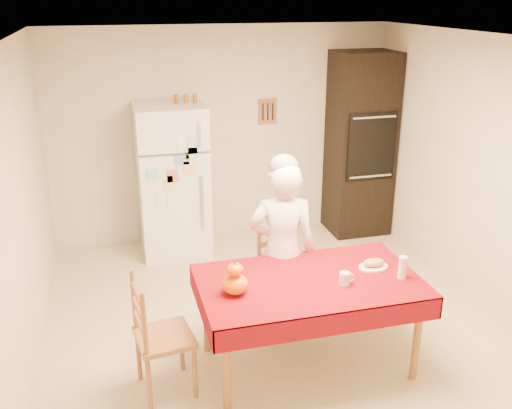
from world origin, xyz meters
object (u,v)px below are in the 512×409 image
object	(u,v)px
chair_far	(282,267)
pumpkin_lower	(235,284)
oven_cabinet	(360,145)
bread_plate	(373,267)
coffee_mug	(345,279)
wine_glass	(403,267)
refrigerator	(173,181)
dining_table	(309,288)
seated_woman	(282,251)
chair_left	(155,332)

from	to	relation	value
chair_far	pumpkin_lower	distance (m)	1.05
oven_cabinet	bread_plate	world-z (taller)	oven_cabinet
coffee_mug	wine_glass	xyz separation A→B (m)	(0.47, -0.01, 0.04)
oven_cabinet	refrigerator	bearing A→B (deg)	-178.82
dining_table	oven_cabinet	bearing A→B (deg)	58.27
seated_woman	coffee_mug	bearing A→B (deg)	126.98
refrigerator	dining_table	xyz separation A→B (m)	(0.74, -2.45, -0.16)
chair_far	wine_glass	bearing A→B (deg)	-65.20
coffee_mug	bread_plate	world-z (taller)	coffee_mug
dining_table	chair_far	xyz separation A→B (m)	(0.02, 0.74, -0.18)
dining_table	chair_far	bearing A→B (deg)	88.64
refrigerator	coffee_mug	size ratio (longest dim) A/B	17.00
chair_far	bread_plate	distance (m)	0.91
chair_far	oven_cabinet	bearing A→B (deg)	35.98
oven_cabinet	dining_table	xyz separation A→B (m)	(-1.54, -2.50, -0.41)
refrigerator	seated_woman	distance (m)	2.05
refrigerator	chair_left	xyz separation A→B (m)	(-0.45, -2.47, -0.34)
chair_left	pumpkin_lower	distance (m)	0.68
dining_table	chair_far	size ratio (longest dim) A/B	1.79
oven_cabinet	bread_plate	size ratio (longest dim) A/B	9.17
oven_cabinet	chair_far	size ratio (longest dim) A/B	2.32
chair_left	coffee_mug	distance (m)	1.45
dining_table	bread_plate	distance (m)	0.57
chair_far	pumpkin_lower	bearing A→B (deg)	-140.86
wine_glass	bread_plate	distance (m)	0.26
wine_glass	bread_plate	xyz separation A→B (m)	(-0.14, 0.20, -0.08)
dining_table	bread_plate	bearing A→B (deg)	5.59
oven_cabinet	pumpkin_lower	bearing A→B (deg)	-129.99
seated_woman	pumpkin_lower	distance (m)	0.78
coffee_mug	chair_left	bearing A→B (deg)	175.46
refrigerator	oven_cabinet	xyz separation A→B (m)	(2.28, 0.05, 0.25)
seated_woman	chair_far	bearing A→B (deg)	-95.19
seated_woman	wine_glass	distance (m)	1.01
dining_table	seated_woman	xyz separation A→B (m)	(-0.06, 0.51, 0.09)
wine_glass	dining_table	bearing A→B (deg)	168.31
chair_far	wine_glass	xyz separation A→B (m)	(0.69, -0.88, 0.34)
dining_table	pumpkin_lower	xyz separation A→B (m)	(-0.59, -0.05, 0.14)
refrigerator	chair_left	distance (m)	2.54
wine_glass	chair_far	bearing A→B (deg)	127.88
wine_glass	oven_cabinet	bearing A→B (deg)	72.36
chair_left	seated_woman	distance (m)	1.28
chair_left	seated_woman	bearing A→B (deg)	-72.16
dining_table	wine_glass	size ratio (longest dim) A/B	9.66
chair_far	seated_woman	bearing A→B (deg)	-121.54
seated_woman	pumpkin_lower	world-z (taller)	seated_woman
refrigerator	pumpkin_lower	distance (m)	2.51
oven_cabinet	bread_plate	xyz separation A→B (m)	(-0.98, -2.44, -0.33)
oven_cabinet	coffee_mug	xyz separation A→B (m)	(-1.31, -2.63, -0.29)
oven_cabinet	chair_far	bearing A→B (deg)	-130.93
oven_cabinet	dining_table	bearing A→B (deg)	-121.73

